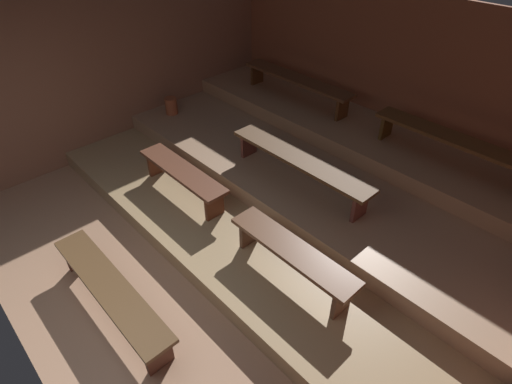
% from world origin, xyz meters
% --- Properties ---
extents(ground, '(7.07, 6.07, 0.08)m').
position_xyz_m(ground, '(0.00, 2.63, -0.04)').
color(ground, '#A67C60').
extents(wall_back, '(7.07, 0.06, 2.49)m').
position_xyz_m(wall_back, '(0.00, 5.30, 1.24)').
color(wall_back, '#955034').
rests_on(wall_back, ground).
extents(wall_left, '(0.06, 6.07, 2.49)m').
position_xyz_m(wall_left, '(-3.16, 2.63, 1.24)').
color(wall_left, '#8A5A44').
rests_on(wall_left, ground).
extents(platform_lower, '(6.27, 4.00, 0.22)m').
position_xyz_m(platform_lower, '(0.00, 3.27, 0.11)').
color(platform_lower, tan).
rests_on(platform_lower, ground).
extents(platform_middle, '(6.27, 2.78, 0.22)m').
position_xyz_m(platform_middle, '(0.00, 3.88, 0.34)').
color(platform_middle, '#A47F60').
rests_on(platform_middle, platform_lower).
extents(platform_upper, '(6.27, 1.26, 0.22)m').
position_xyz_m(platform_upper, '(0.00, 4.64, 0.56)').
color(platform_upper, tan).
rests_on(platform_upper, platform_middle).
extents(bench_floor_center, '(1.97, 0.34, 0.39)m').
position_xyz_m(bench_floor_center, '(-0.06, 0.48, 0.32)').
color(bench_floor_center, brown).
rests_on(bench_floor_center, ground).
extents(bench_lower_left, '(1.57, 0.34, 0.39)m').
position_xyz_m(bench_lower_left, '(-0.99, 2.05, 0.54)').
color(bench_lower_left, brown).
rests_on(bench_lower_left, platform_lower).
extents(bench_lower_right, '(1.57, 0.34, 0.39)m').
position_xyz_m(bench_lower_right, '(0.99, 2.05, 0.54)').
color(bench_lower_right, brown).
rests_on(bench_lower_right, platform_lower).
extents(bench_middle_center, '(2.17, 0.34, 0.39)m').
position_xyz_m(bench_middle_center, '(0.10, 3.13, 0.77)').
color(bench_middle_center, '#54361E').
rests_on(bench_middle_center, platform_middle).
extents(bench_upper_left, '(2.16, 0.34, 0.39)m').
position_xyz_m(bench_upper_left, '(-1.36, 4.65, 1.00)').
color(bench_upper_left, brown).
rests_on(bench_upper_left, platform_upper).
extents(bench_upper_right, '(2.16, 0.34, 0.39)m').
position_xyz_m(bench_upper_right, '(1.36, 4.65, 1.00)').
color(bench_upper_right, brown).
rests_on(bench_upper_right, platform_upper).
extents(pail_middle, '(0.20, 0.20, 0.28)m').
position_xyz_m(pail_middle, '(-2.75, 3.05, 0.59)').
color(pail_middle, '#9E4C2D').
rests_on(pail_middle, platform_middle).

